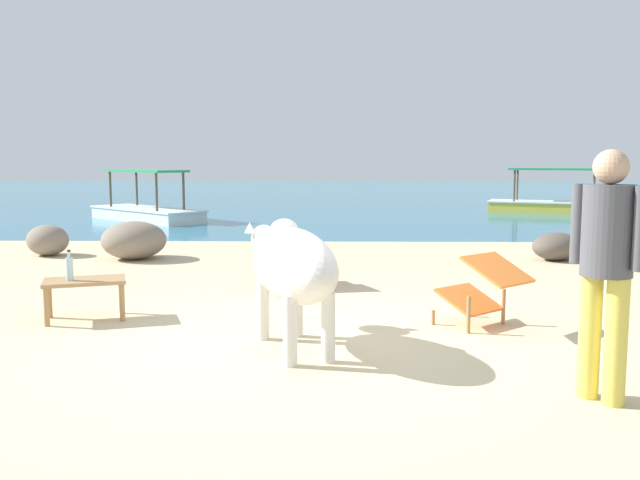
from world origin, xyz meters
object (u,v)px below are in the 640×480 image
object	(u,v)px
boat_yellow	(553,203)
deck_chair_far	(483,287)
person_standing	(607,256)
cow	(291,265)
bottle	(70,268)
low_bench_table	(85,286)
deck_chair_near	(291,254)
boat_white	(147,210)

from	to	relation	value
boat_yellow	deck_chair_far	bearing A→B (deg)	90.95
person_standing	boat_yellow	world-z (taller)	person_standing
cow	deck_chair_far	distance (m)	1.89
bottle	boat_yellow	bearing A→B (deg)	57.01
bottle	deck_chair_far	xyz separation A→B (m)	(3.90, -0.17, -0.13)
deck_chair_far	bottle	bearing A→B (deg)	46.72
bottle	deck_chair_far	distance (m)	3.90
cow	deck_chair_far	world-z (taller)	cow
low_bench_table	deck_chair_near	distance (m)	2.63
low_bench_table	boat_yellow	bearing A→B (deg)	38.61
deck_chair_far	boat_yellow	distance (m)	14.80
bottle	person_standing	size ratio (longest dim) A/B	0.18
cow	bottle	distance (m)	2.37
deck_chair_near	boat_yellow	size ratio (longest dim) A/B	0.24
person_standing	boat_white	size ratio (longest dim) A/B	0.47
low_bench_table	cow	bearing A→B (deg)	-43.84
deck_chair_near	person_standing	xyz separation A→B (m)	(2.26, -4.00, 0.56)
deck_chair_near	boat_white	bearing A→B (deg)	90.46
deck_chair_far	boat_white	bearing A→B (deg)	-11.78
bottle	boat_white	xyz separation A→B (m)	(-2.25, 10.89, -0.27)
cow	boat_white	size ratio (longest dim) A/B	0.54
boat_yellow	boat_white	bearing A→B (deg)	35.19
person_standing	boat_white	distance (m)	14.53
person_standing	boat_yellow	size ratio (longest dim) A/B	0.42
low_bench_table	person_standing	world-z (taller)	person_standing
bottle	deck_chair_far	world-z (taller)	bottle
deck_chair_near	boat_yellow	distance (m)	13.72
bottle	deck_chair_far	bearing A→B (deg)	-2.44
boat_yellow	boat_white	size ratio (longest dim) A/B	1.10
low_bench_table	boat_white	xyz separation A→B (m)	(-2.36, 10.81, -0.08)
low_bench_table	boat_yellow	xyz separation A→B (m)	(8.81, 13.67, -0.08)
low_bench_table	boat_white	size ratio (longest dim) A/B	0.25
boat_yellow	cow	bearing A→B (deg)	86.09
cow	person_standing	distance (m)	2.40
deck_chair_far	person_standing	size ratio (longest dim) A/B	0.57
boat_white	cow	bearing A→B (deg)	153.34
boat_white	low_bench_table	bearing A→B (deg)	145.06
deck_chair_far	deck_chair_near	bearing A→B (deg)	1.62
bottle	boat_yellow	world-z (taller)	boat_yellow
low_bench_table	boat_white	bearing A→B (deg)	83.71
cow	person_standing	xyz separation A→B (m)	(2.07, -1.19, 0.25)
deck_chair_far	person_standing	xyz separation A→B (m)	(0.36, -1.92, 0.56)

